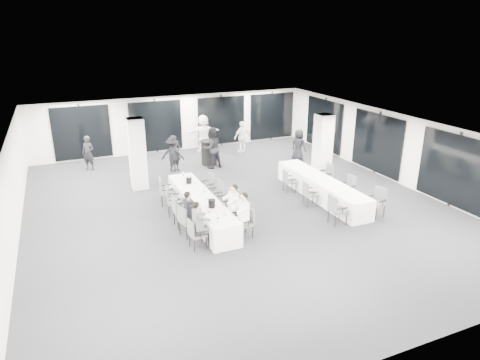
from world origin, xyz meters
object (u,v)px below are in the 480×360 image
Objects in this scene: chair_main_right_fourth at (217,192)px; chair_main_left_near at (195,232)px; banquet_table_side at (321,188)px; chair_main_right_mid at (226,200)px; chair_side_left_far at (288,180)px; standing_guest_e at (299,143)px; chair_side_left_mid at (309,192)px; standing_guest_h at (317,138)px; chair_main_right_near at (246,221)px; standing_guest_d at (242,135)px; chair_main_left_mid at (179,209)px; chair_side_right_mid at (349,186)px; ice_bucket_near at (212,203)px; chair_side_left_near at (336,208)px; standing_guest_a at (175,151)px; banquet_table_main at (201,207)px; chair_side_right_near at (378,200)px; standing_guest_b at (212,145)px; ice_bucket_far at (189,180)px; standing_guest_c at (172,152)px; chair_main_right_second at (237,211)px; chair_main_left_second at (186,219)px; chair_main_right_far at (209,184)px; chair_main_left_fourth at (172,199)px; chair_side_right_far at (327,174)px; cocktail_table at (209,152)px.

chair_main_left_near is at bearing 143.17° from chair_main_right_fourth.
banquet_table_side is 5.29× the size of chair_main_right_mid.
standing_guest_e reaches higher than chair_side_left_far.
standing_guest_h reaches higher than chair_side_left_mid.
chair_main_right_near is 0.50× the size of standing_guest_d.
chair_main_left_mid is at bearing 115.74° from standing_guest_h.
chair_side_right_mid is 3.58× the size of ice_bucket_near.
chair_side_right_mid is (6.32, -0.26, -0.07)m from chair_main_left_mid.
standing_guest_a reaches higher than chair_side_left_near.
chair_side_left_near is (3.81, -2.22, 0.19)m from banquet_table_main.
chair_side_right_near is at bearing -68.43° from banquet_table_side.
standing_guest_b is at bearing 25.04° from chair_side_right_mid.
standing_guest_e is (6.26, 4.26, 0.49)m from banquet_table_main.
banquet_table_side is at bearing 104.81° from chair_main_left_near.
chair_main_left_near is 0.86× the size of chair_main_left_mid.
chair_side_right_mid is at bearing -20.41° from ice_bucket_far.
standing_guest_e is (5.84, -0.90, 0.01)m from standing_guest_c.
chair_main_right_second is at bearing 125.20° from standing_guest_h.
ice_bucket_far reaches higher than chair_main_left_second.
standing_guest_c is at bearing 0.32° from chair_main_right_fourth.
chair_main_right_mid is at bearing -9.92° from chair_main_right_near.
standing_guest_a reaches higher than chair_main_left_near.
chair_main_right_far is 0.51× the size of standing_guest_a.
chair_side_right_mid is at bearing -64.92° from standing_guest_a.
standing_guest_b is at bearing -22.43° from chair_main_right_fourth.
chair_side_right_near is 6.55m from ice_bucket_far.
banquet_table_side is at bearing 142.83° from standing_guest_h.
standing_guest_d is at bearing 12.33° from standing_guest_e.
chair_main_left_fourth is (-0.00, 1.68, 0.01)m from chair_main_left_second.
chair_side_right_far is at bearing 119.74° from standing_guest_b.
cocktail_table is 4.60m from ice_bucket_far.
standing_guest_d reaches higher than chair_main_right_mid.
standing_guest_b is at bearing -23.30° from standing_guest_a.
chair_main_right_near is 3.34m from ice_bucket_far.
chair_main_left_near is 0.52× the size of standing_guest_c.
chair_main_right_far is (-1.37, -3.86, -0.04)m from cocktail_table.
chair_side_left_near is 0.47× the size of standing_guest_b.
standing_guest_a reaches higher than standing_guest_d.
chair_main_right_second is at bearing 109.67° from standing_guest_e.
standing_guest_c is (-5.06, 5.82, 0.33)m from chair_side_right_mid.
cocktail_table is 6.20m from chair_side_left_mid.
standing_guest_e is at bearing 107.11° from standing_guest_h.
chair_side_left_mid is 4.28m from ice_bucket_far.
chair_main_right_mid is (0.83, -0.19, 0.16)m from banquet_table_main.
chair_main_left_near is 0.94× the size of chair_main_right_mid.
chair_main_right_second is at bearing -9.69° from ice_bucket_near.
chair_main_left_second is 6.33m from chair_side_right_mid.
chair_main_left_mid is at bearing -68.53° from chair_side_left_far.
standing_guest_d is at bearing 56.43° from banquet_table_main.
chair_main_left_near is 7.23m from standing_guest_a.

